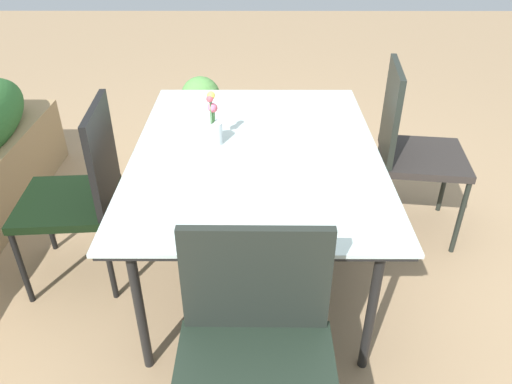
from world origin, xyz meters
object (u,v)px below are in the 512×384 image
flower_vase (214,125)px  potted_plant (202,109)px  chair_near_right (410,143)px  dining_table (256,157)px  chair_end_left (255,355)px  chair_far_side (81,188)px

flower_vase → potted_plant: flower_vase is taller
chair_near_right → flower_vase: (-0.29, 1.03, 0.24)m
flower_vase → dining_table: bearing=-107.5°
flower_vase → potted_plant: size_ratio=0.49×
chair_end_left → chair_near_right: 1.61m
chair_end_left → potted_plant: bearing=-80.1°
chair_far_side → chair_end_left: size_ratio=1.03×
dining_table → chair_end_left: size_ratio=1.69×
chair_near_right → potted_plant: (1.11, 1.25, -0.28)m
chair_end_left → chair_near_right: (1.38, -0.83, 0.02)m
chair_end_left → potted_plant: size_ratio=1.70×
flower_vase → potted_plant: bearing=9.0°
chair_far_side → flower_vase: 0.70m
dining_table → chair_near_right: size_ratio=1.56×
chair_end_left → chair_near_right: bearing=-120.7°
chair_far_side → potted_plant: size_ratio=1.76×
chair_near_right → flower_vase: chair_near_right is taller
chair_near_right → chair_far_side: bearing=-69.4°
chair_near_right → flower_vase: bearing=-67.2°
potted_plant → flower_vase: bearing=-171.0°
chair_far_side → chair_near_right: 1.71m
potted_plant → chair_end_left: bearing=-170.4°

